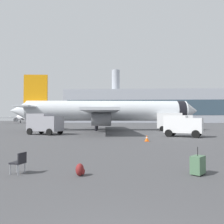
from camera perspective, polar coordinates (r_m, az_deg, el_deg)
name	(u,v)px	position (r m, az deg, el deg)	size (l,w,h in m)	color
airplane_at_gate	(106,111)	(41.12, -1.63, 0.27)	(35.77, 32.28, 10.50)	silver
airplane_taxiing	(25,118)	(111.90, -21.94, -1.36)	(20.24, 21.91, 7.67)	white
service_truck	(45,123)	(31.52, -17.32, -2.77)	(5.27, 3.87, 2.90)	gray
fuel_truck	(174,121)	(40.24, 16.02, -2.30)	(6.38, 3.78, 3.20)	white
cargo_van	(183,125)	(27.83, 18.14, -3.24)	(4.83, 3.81, 2.60)	white
safety_cone_mid	(147,138)	(21.49, 9.18, -6.83)	(0.44, 0.44, 0.63)	#F2590C
rolling_suitcase	(198,165)	(9.49, 21.68, -12.80)	(0.72, 0.75, 1.10)	#476B4C
traveller_backpack	(80,170)	(8.79, -8.40, -14.86)	(0.36, 0.40, 0.48)	maroon
gate_chair	(19,161)	(9.70, -23.24, -11.88)	(0.58, 0.58, 0.86)	black
terminal_building	(144,107)	(121.83, 8.39, 1.43)	(86.14, 19.45, 29.52)	#9EA3AD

